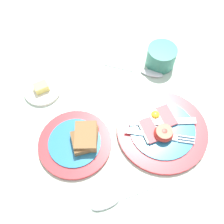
{
  "coord_description": "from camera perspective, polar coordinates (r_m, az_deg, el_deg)",
  "views": [
    {
      "loc": [
        -0.15,
        -0.29,
        0.66
      ],
      "look_at": [
        -0.06,
        0.06,
        0.02
      ],
      "focal_mm": 42.0,
      "sensor_mm": 36.0,
      "label": 1
    }
  ],
  "objects": [
    {
      "name": "butter_dish",
      "position": [
        0.81,
        -14.93,
        4.72
      ],
      "size": [
        0.11,
        0.11,
        0.03
      ],
      "color": "silver",
      "rests_on": "ground_plane"
    },
    {
      "name": "teaspoon_by_saucer",
      "position": [
        0.66,
        0.93,
        -18.47
      ],
      "size": [
        0.19,
        0.04,
        0.01
      ],
      "rotation": [
        0.0,
        0.0,
        3.23
      ],
      "color": "silver",
      "rests_on": "ground_plane"
    },
    {
      "name": "ground_plane",
      "position": [
        0.73,
        5.42,
        -3.68
      ],
      "size": [
        3.0,
        3.0,
        0.0
      ],
      "primitive_type": "plane",
      "color": "#B7CCB7"
    },
    {
      "name": "teaspoon_near_cup",
      "position": [
        0.84,
        6.86,
        8.74
      ],
      "size": [
        0.17,
        0.12,
        0.01
      ],
      "rotation": [
        0.0,
        0.0,
        5.73
      ],
      "color": "silver",
      "rests_on": "ground_plane"
    },
    {
      "name": "bread_plate",
      "position": [
        0.7,
        -7.34,
        -6.42
      ],
      "size": [
        0.2,
        0.2,
        0.05
      ],
      "color": "red",
      "rests_on": "ground_plane"
    },
    {
      "name": "sugar_cup",
      "position": [
        0.84,
        10.67,
        11.83
      ],
      "size": [
        0.09,
        0.09,
        0.07
      ],
      "color": "#337F6B",
      "rests_on": "ground_plane"
    },
    {
      "name": "breakfast_plate",
      "position": [
        0.73,
        10.74,
        -3.75
      ],
      "size": [
        0.25,
        0.25,
        0.04
      ],
      "color": "red",
      "rests_on": "ground_plane"
    }
  ]
}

